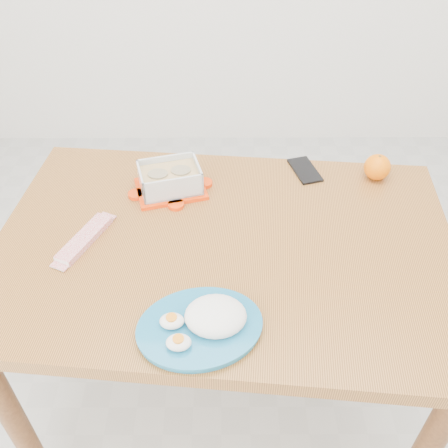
{
  "coord_description": "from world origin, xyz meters",
  "views": [
    {
      "loc": [
        -0.19,
        -0.87,
        1.62
      ],
      "look_at": [
        -0.18,
        0.04,
        0.81
      ],
      "focal_mm": 40.0,
      "sensor_mm": 36.0,
      "label": 1
    }
  ],
  "objects_px": {
    "dining_table": "(224,270)",
    "rice_plate": "(205,322)",
    "food_container": "(170,179)",
    "orange_fruit": "(377,167)",
    "smartphone": "(305,170)"
  },
  "relations": [
    {
      "from": "dining_table",
      "to": "rice_plate",
      "type": "distance_m",
      "value": 0.3
    },
    {
      "from": "dining_table",
      "to": "food_container",
      "type": "distance_m",
      "value": 0.3
    },
    {
      "from": "dining_table",
      "to": "orange_fruit",
      "type": "xyz_separation_m",
      "value": [
        0.44,
        0.27,
        0.14
      ]
    },
    {
      "from": "smartphone",
      "to": "orange_fruit",
      "type": "bearing_deg",
      "value": -25.33
    },
    {
      "from": "food_container",
      "to": "rice_plate",
      "type": "distance_m",
      "value": 0.49
    },
    {
      "from": "dining_table",
      "to": "smartphone",
      "type": "height_order",
      "value": "smartphone"
    },
    {
      "from": "orange_fruit",
      "to": "rice_plate",
      "type": "xyz_separation_m",
      "value": [
        -0.48,
        -0.54,
        -0.01
      ]
    },
    {
      "from": "dining_table",
      "to": "orange_fruit",
      "type": "distance_m",
      "value": 0.54
    },
    {
      "from": "food_container",
      "to": "orange_fruit",
      "type": "distance_m",
      "value": 0.6
    },
    {
      "from": "orange_fruit",
      "to": "dining_table",
      "type": "bearing_deg",
      "value": -148.59
    },
    {
      "from": "food_container",
      "to": "orange_fruit",
      "type": "relative_size",
      "value": 2.9
    },
    {
      "from": "food_container",
      "to": "rice_plate",
      "type": "xyz_separation_m",
      "value": [
        0.11,
        -0.48,
        -0.02
      ]
    },
    {
      "from": "dining_table",
      "to": "rice_plate",
      "type": "bearing_deg",
      "value": -93.26
    },
    {
      "from": "rice_plate",
      "to": "food_container",
      "type": "bearing_deg",
      "value": 89.69
    },
    {
      "from": "dining_table",
      "to": "food_container",
      "type": "relative_size",
      "value": 5.6
    }
  ]
}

